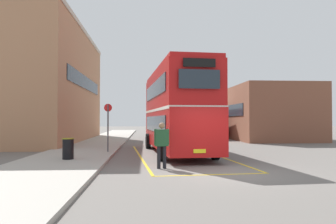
% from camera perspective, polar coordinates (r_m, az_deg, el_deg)
% --- Properties ---
extents(ground_plane, '(135.60, 135.60, 0.00)m').
position_cam_1_polar(ground_plane, '(26.32, 2.27, -5.51)').
color(ground_plane, '#66605B').
extents(sidewalk_left, '(4.00, 57.60, 0.14)m').
position_cam_1_polar(sidewalk_left, '(28.80, -11.27, -4.99)').
color(sidewalk_left, '#A39E93').
rests_on(sidewalk_left, ground).
extents(brick_building_left, '(7.05, 18.38, 9.74)m').
position_cam_1_polar(brick_building_left, '(30.79, -20.43, 4.26)').
color(brick_building_left, '#AD7A56').
rests_on(brick_building_left, ground).
extents(depot_building_right, '(6.96, 13.40, 5.09)m').
position_cam_1_polar(depot_building_right, '(34.73, 15.92, -0.25)').
color(depot_building_right, brown).
rests_on(depot_building_right, ground).
extents(double_decker_bus, '(3.53, 10.87, 4.75)m').
position_cam_1_polar(double_decker_bus, '(18.87, 1.42, 0.47)').
color(double_decker_bus, black).
rests_on(double_decker_bus, ground).
extents(single_deck_bus, '(3.12, 9.17, 3.02)m').
position_cam_1_polar(single_deck_bus, '(36.15, 5.86, -1.76)').
color(single_deck_bus, black).
rests_on(single_deck_bus, ground).
extents(pedestrian_boarding, '(0.60, 0.30, 1.81)m').
position_cam_1_polar(pedestrian_boarding, '(13.02, -1.10, -5.12)').
color(pedestrian_boarding, black).
rests_on(pedestrian_boarding, ground).
extents(litter_bin, '(0.53, 0.53, 0.95)m').
position_cam_1_polar(litter_bin, '(15.61, -16.87, -6.07)').
color(litter_bin, black).
rests_on(litter_bin, sidewalk_left).
extents(bus_stop_sign, '(0.44, 0.08, 2.67)m').
position_cam_1_polar(bus_stop_sign, '(18.71, -10.33, -1.85)').
color(bus_stop_sign, '#4C4C51').
rests_on(bus_stop_sign, sidewalk_left).
extents(bay_marking_yellow, '(5.34, 13.05, 0.01)m').
position_cam_1_polar(bay_marking_yellow, '(17.02, 2.31, -7.80)').
color(bay_marking_yellow, gold).
rests_on(bay_marking_yellow, ground).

